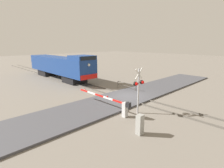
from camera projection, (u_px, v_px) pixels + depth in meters
name	position (u px, v px, depth m)	size (l,w,h in m)	color
ground_plane	(127.00, 98.00, 19.39)	(160.00, 160.00, 0.00)	slate
rail_track_left	(123.00, 98.00, 18.88)	(0.08, 80.00, 0.15)	#59544C
rail_track_right	(131.00, 96.00, 19.86)	(0.08, 80.00, 0.15)	#59544C
road_surface	(127.00, 97.00, 19.37)	(36.00, 4.92, 0.17)	#47474C
locomotive	(60.00, 66.00, 29.19)	(2.95, 16.63, 4.19)	black
crossing_signal	(139.00, 86.00, 14.58)	(1.18, 0.33, 3.87)	#ADADB2
crossing_gate	(117.00, 104.00, 14.79)	(0.36, 6.67, 1.33)	silver
utility_cabinet	(140.00, 125.00, 11.46)	(0.44, 0.39, 1.36)	#999993
guard_railing	(126.00, 85.00, 22.37)	(0.08, 3.11, 0.95)	#4C4742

